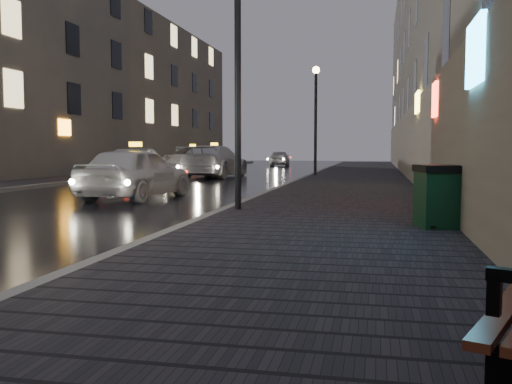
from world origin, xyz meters
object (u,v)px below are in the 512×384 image
Objects in this scene: taxi_near at (136,173)px; car_left_mid at (132,165)px; lamp_near at (238,53)px; car_far at (280,158)px; taxi_far at (193,159)px; taxi_mid at (214,161)px; lamp_far at (316,107)px; trash_bin at (438,196)px.

taxi_near reaches higher than car_left_mid.
car_far is at bearing 98.01° from lamp_near.
car_left_mid is at bearing -87.95° from taxi_far.
taxi_mid is (2.93, 3.35, 0.08)m from car_left_mid.
taxi_mid is 6.84m from taxi_far.
taxi_mid is at bearing -176.16° from lamp_far.
lamp_far is 13.43m from taxi_near.
car_left_mid is 9.43m from taxi_far.
car_far is at bearing -83.55° from taxi_near.
taxi_near is at bearing -75.98° from taxi_far.
taxi_far is (-0.21, 9.43, 0.07)m from car_left_mid.
car_far is (3.47, 11.81, -0.15)m from taxi_far.
lamp_near is 1.42× the size of car_far.
taxi_far is 12.31m from car_far.
car_left_mid reaches higher than trash_bin.
trash_bin is 36.67m from car_far.
lamp_near reaches higher than trash_bin.
lamp_far is 0.96× the size of taxi_mid.
taxi_mid reaches higher than car_left_mid.
taxi_near is (-3.89, 3.44, -2.73)m from lamp_near.
lamp_far reaches higher than car_left_mid.
car_left_mid is at bearing -60.37° from taxi_near.
lamp_far is 9.22m from car_left_mid.
lamp_near is 0.96× the size of taxi_mid.
taxi_near reaches higher than car_far.
lamp_near is 23.39m from taxi_far.
taxi_near is at bearing 97.98° from taxi_mid.
car_left_mid is at bearing 122.94° from lamp_near.
car_far is at bearing 74.43° from taxi_far.
taxi_far reaches higher than trash_bin.
car_left_mid is (-7.98, 12.31, -2.77)m from lamp_near.
taxi_near is (-7.84, 5.52, 0.08)m from trash_bin.
lamp_near is at bearing 110.41° from taxi_mid.
taxi_far is (-4.30, 18.30, 0.03)m from taxi_near.
lamp_far is at bearing 87.02° from trash_bin.
taxi_near is 12.28m from taxi_mid.
taxi_far is at bearing -60.16° from taxi_mid.
lamp_near is 5.27m from trash_bin.
lamp_far is at bearing 19.00° from car_left_mid.
taxi_near is 1.02× the size of car_left_mid.
lamp_near is at bearing -62.84° from car_left_mid.
taxi_far reaches higher than car_left_mid.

